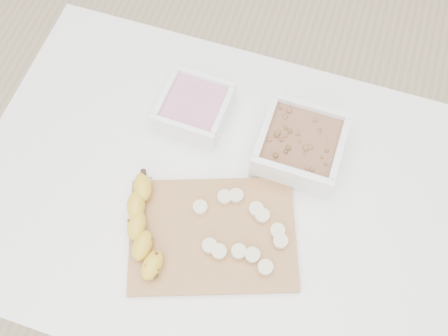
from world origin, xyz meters
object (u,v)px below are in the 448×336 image
(table, at_px, (220,209))
(banana, at_px, (144,228))
(bowl_yogurt, at_px, (195,108))
(cutting_board, at_px, (213,235))
(bowl_granola, at_px, (300,145))

(table, relative_size, banana, 4.90)
(bowl_yogurt, relative_size, cutting_board, 0.45)
(bowl_granola, height_order, cutting_board, bowl_granola)
(bowl_yogurt, distance_m, banana, 0.27)
(bowl_granola, xyz_separation_m, cutting_board, (-0.11, -0.22, -0.03))
(banana, bearing_deg, bowl_yogurt, 72.63)
(bowl_yogurt, height_order, bowl_granola, bowl_granola)
(cutting_board, bearing_deg, table, 99.94)
(table, bearing_deg, cutting_board, -80.06)
(table, height_order, bowl_granola, bowl_granola)
(table, relative_size, cutting_board, 3.16)
(bowl_granola, relative_size, cutting_board, 0.52)
(cutting_board, xyz_separation_m, banana, (-0.12, -0.03, 0.02))
(bowl_yogurt, distance_m, bowl_granola, 0.23)
(bowl_yogurt, bearing_deg, cutting_board, -63.49)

